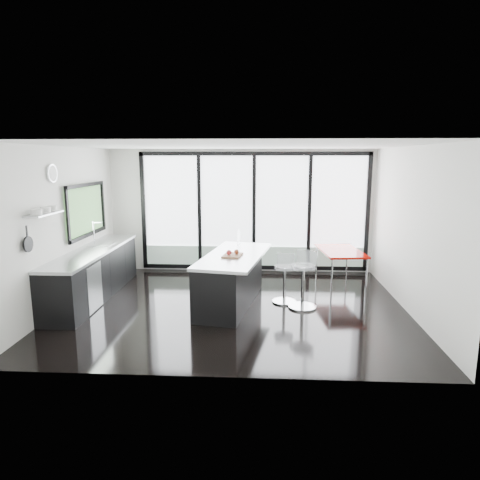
# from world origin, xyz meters

# --- Properties ---
(floor) EXTENTS (6.00, 5.00, 0.00)m
(floor) POSITION_xyz_m (0.00, 0.00, 0.00)
(floor) COLOR black
(floor) RESTS_ON ground
(ceiling) EXTENTS (6.00, 5.00, 0.00)m
(ceiling) POSITION_xyz_m (0.00, 0.00, 2.80)
(ceiling) COLOR white
(ceiling) RESTS_ON wall_back
(wall_back) EXTENTS (6.00, 0.09, 2.80)m
(wall_back) POSITION_xyz_m (0.27, 2.47, 1.27)
(wall_back) COLOR silver
(wall_back) RESTS_ON ground
(wall_front) EXTENTS (6.00, 0.00, 2.80)m
(wall_front) POSITION_xyz_m (0.00, -2.50, 1.40)
(wall_front) COLOR silver
(wall_front) RESTS_ON ground
(wall_left) EXTENTS (0.26, 5.00, 2.80)m
(wall_left) POSITION_xyz_m (-2.97, 0.27, 1.56)
(wall_left) COLOR silver
(wall_left) RESTS_ON ground
(wall_right) EXTENTS (0.00, 5.00, 2.80)m
(wall_right) POSITION_xyz_m (3.00, 0.00, 1.40)
(wall_right) COLOR silver
(wall_right) RESTS_ON ground
(counter_cabinets) EXTENTS (0.69, 3.24, 1.36)m
(counter_cabinets) POSITION_xyz_m (-2.67, 0.40, 0.46)
(counter_cabinets) COLOR black
(counter_cabinets) RESTS_ON floor
(island) EXTENTS (1.33, 2.39, 1.20)m
(island) POSITION_xyz_m (-0.06, 0.15, 0.47)
(island) COLOR black
(island) RESTS_ON floor
(bar_stool_near) EXTENTS (0.64, 0.64, 0.78)m
(bar_stool_near) POSITION_xyz_m (1.22, 0.01, 0.39)
(bar_stool_near) COLOR silver
(bar_stool_near) RESTS_ON floor
(bar_stool_far) EXTENTS (0.49, 0.49, 0.69)m
(bar_stool_far) POSITION_xyz_m (0.91, 0.28, 0.34)
(bar_stool_far) COLOR silver
(bar_stool_far) RESTS_ON floor
(red_table) EXTENTS (0.93, 1.45, 0.73)m
(red_table) POSITION_xyz_m (2.12, 1.49, 0.37)
(red_table) COLOR #960600
(red_table) RESTS_ON floor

